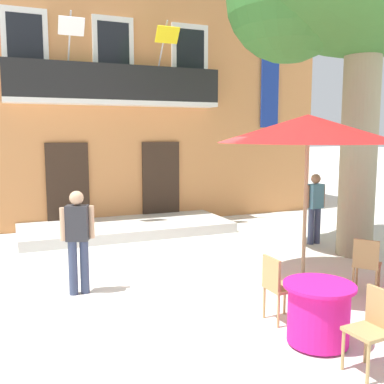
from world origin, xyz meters
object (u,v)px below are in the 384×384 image
(cafe_chair_middle_0, at_px, (366,262))
(pedestrian_mid_plaza, at_px, (78,236))
(pedestrian_near_entrance, at_px, (315,205))
(cafe_chair_near_tree_1, at_px, (278,284))
(cafe_chair_near_tree_0, at_px, (373,325))
(cafe_table_near_tree, at_px, (318,313))
(cafe_umbrella, at_px, (308,129))

(cafe_chair_middle_0, relative_size, pedestrian_mid_plaza, 0.55)
(pedestrian_mid_plaza, bearing_deg, pedestrian_near_entrance, 12.21)
(cafe_chair_middle_0, height_order, pedestrian_mid_plaza, pedestrian_mid_plaza)
(cafe_chair_near_tree_1, relative_size, pedestrian_mid_plaza, 0.55)
(pedestrian_mid_plaza, bearing_deg, cafe_chair_near_tree_0, -55.10)
(cafe_table_near_tree, distance_m, cafe_chair_near_tree_0, 0.77)
(cafe_chair_near_tree_0, xyz_separation_m, cafe_umbrella, (0.97, 2.51, 2.08))
(cafe_chair_near_tree_1, relative_size, pedestrian_near_entrance, 0.56)
(cafe_umbrella, bearing_deg, cafe_chair_near_tree_0, -111.18)
(cafe_umbrella, bearing_deg, cafe_chair_near_tree_1, -139.34)
(pedestrian_near_entrance, bearing_deg, cafe_umbrella, -131.29)
(pedestrian_mid_plaza, bearing_deg, cafe_chair_middle_0, -23.31)
(cafe_chair_near_tree_0, height_order, cafe_chair_near_tree_1, same)
(cafe_table_near_tree, bearing_deg, pedestrian_mid_plaza, 129.87)
(cafe_table_near_tree, distance_m, cafe_umbrella, 3.04)
(cafe_umbrella, xyz_separation_m, pedestrian_mid_plaza, (-3.50, 1.11, -1.67))
(cafe_umbrella, distance_m, pedestrian_mid_plaza, 4.03)
(cafe_table_near_tree, xyz_separation_m, cafe_chair_near_tree_0, (0.12, -0.74, 0.14))
(cafe_chair_middle_0, xyz_separation_m, pedestrian_near_entrance, (1.34, 3.00, 0.39))
(cafe_chair_near_tree_0, bearing_deg, cafe_umbrella, 68.82)
(pedestrian_near_entrance, bearing_deg, cafe_chair_near_tree_1, -134.00)
(cafe_chair_near_tree_0, distance_m, cafe_umbrella, 3.40)
(cafe_chair_near_tree_1, bearing_deg, cafe_chair_near_tree_0, -81.89)
(cafe_chair_near_tree_1, height_order, pedestrian_mid_plaza, pedestrian_mid_plaza)
(cafe_chair_near_tree_1, xyz_separation_m, pedestrian_near_entrance, (3.21, 3.33, 0.39))
(cafe_chair_near_tree_0, height_order, cafe_umbrella, cafe_umbrella)
(cafe_table_near_tree, relative_size, pedestrian_near_entrance, 0.53)
(cafe_table_near_tree, bearing_deg, cafe_chair_middle_0, 31.05)
(cafe_chair_near_tree_0, relative_size, pedestrian_mid_plaza, 0.55)
(cafe_umbrella, bearing_deg, pedestrian_near_entrance, 48.71)
(cafe_chair_near_tree_0, xyz_separation_m, cafe_chair_middle_0, (1.66, 1.82, 0.00))
(cafe_chair_middle_0, bearing_deg, cafe_chair_near_tree_1, -170.15)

